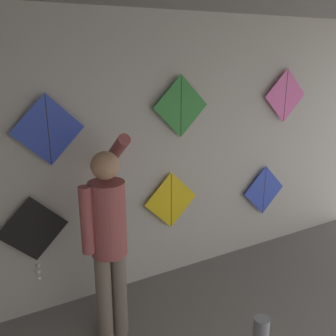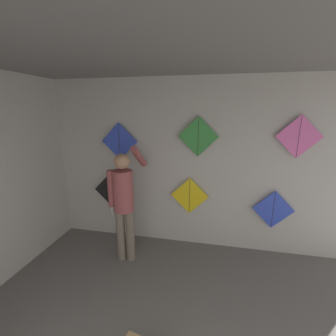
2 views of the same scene
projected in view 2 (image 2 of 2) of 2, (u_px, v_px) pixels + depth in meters
The scene contains 9 objects.
back_panel at pixel (196, 166), 3.69m from camera, with size 5.69×0.06×2.80m, color #BCB7AD.
ceiling_slab at pixel (175, 22), 1.37m from camera, with size 5.69×4.88×0.04m, color gray.
shopkeeper at pixel (124, 198), 3.34m from camera, with size 0.46×0.65×1.81m.
kite_0 at pixel (111, 192), 4.03m from camera, with size 0.63×0.04×0.84m.
kite_1 at pixel (190, 196), 3.75m from camera, with size 0.63×0.01×0.63m.
kite_2 at pixel (273, 210), 3.52m from camera, with size 0.63×0.01×0.63m.
kite_3 at pixel (119, 141), 3.76m from camera, with size 0.63×0.01×0.63m.
kite_4 at pixel (198, 136), 3.48m from camera, with size 0.63×0.01×0.63m.
kite_5 at pixel (299, 137), 3.19m from camera, with size 0.63×0.01×0.63m.
Camera 2 is at (0.27, 0.51, 2.30)m, focal length 24.00 mm.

